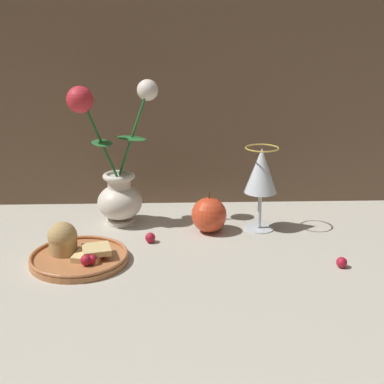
{
  "coord_description": "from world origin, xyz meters",
  "views": [
    {
      "loc": [
        -0.05,
        -0.93,
        0.41
      ],
      "look_at": [
        -0.02,
        0.02,
        0.1
      ],
      "focal_mm": 50.0,
      "sensor_mm": 36.0,
      "label": 1
    }
  ],
  "objects_px": {
    "vase": "(117,177)",
    "wine_glass": "(261,174)",
    "plate_with_pastries": "(75,252)",
    "apple_beside_vase": "(209,215)"
  },
  "relations": [
    {
      "from": "vase",
      "to": "wine_glass",
      "type": "distance_m",
      "value": 0.29
    },
    {
      "from": "vase",
      "to": "wine_glass",
      "type": "height_order",
      "value": "vase"
    },
    {
      "from": "plate_with_pastries",
      "to": "apple_beside_vase",
      "type": "bearing_deg",
      "value": 28.17
    },
    {
      "from": "wine_glass",
      "to": "apple_beside_vase",
      "type": "height_order",
      "value": "wine_glass"
    },
    {
      "from": "wine_glass",
      "to": "apple_beside_vase",
      "type": "relative_size",
      "value": 2.06
    },
    {
      "from": "vase",
      "to": "wine_glass",
      "type": "bearing_deg",
      "value": -7.79
    },
    {
      "from": "plate_with_pastries",
      "to": "wine_glass",
      "type": "xyz_separation_m",
      "value": [
        0.35,
        0.14,
        0.1
      ]
    },
    {
      "from": "plate_with_pastries",
      "to": "wine_glass",
      "type": "distance_m",
      "value": 0.39
    },
    {
      "from": "apple_beside_vase",
      "to": "vase",
      "type": "bearing_deg",
      "value": 164.5
    },
    {
      "from": "plate_with_pastries",
      "to": "apple_beside_vase",
      "type": "relative_size",
      "value": 2.09
    }
  ]
}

